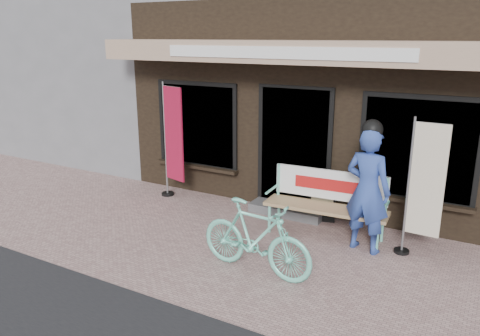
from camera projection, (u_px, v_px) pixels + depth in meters
The scene contains 9 objects.
ground at pixel (237, 254), 6.67m from camera, with size 70.00×70.00×0.00m, color #A3817C.
storefront at pixel (351, 36), 10.01m from camera, with size 7.00×6.77×6.00m.
neighbor_left_near at pixel (86, 28), 14.40m from camera, with size 10.00×7.00×6.40m, color slate.
bench at pixel (327, 198), 7.16m from camera, with size 1.89×0.59×1.01m.
person at pixel (368, 188), 6.55m from camera, with size 0.73×0.56×1.91m.
bicycle at pixel (256, 238), 6.02m from camera, with size 0.46×1.63×0.98m, color #70DCC1.
nobori_red at pixel (172, 140), 8.65m from camera, with size 0.65×0.30×2.19m.
nobori_cream at pixel (423, 188), 6.32m from camera, with size 0.58×0.22×1.97m.
menu_stand at pixel (323, 196), 7.72m from camera, with size 0.44×0.18×0.86m.
Camera 1 is at (3.01, -5.28, 3.00)m, focal length 35.00 mm.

